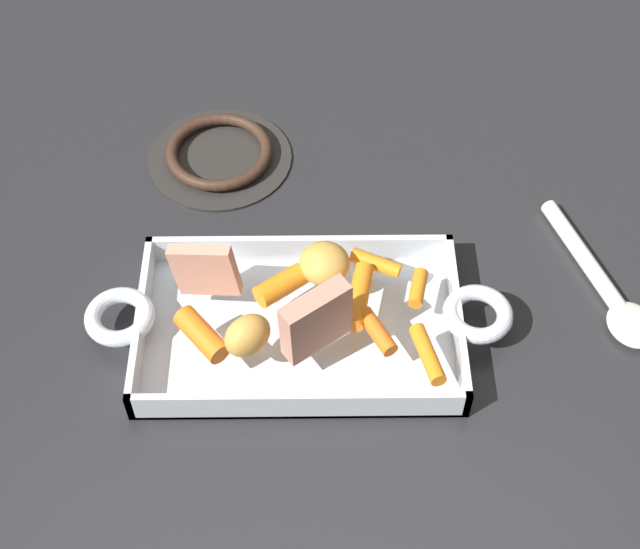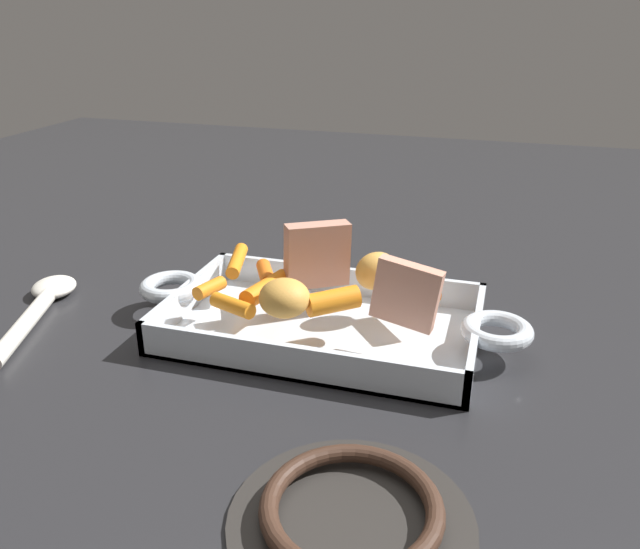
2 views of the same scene
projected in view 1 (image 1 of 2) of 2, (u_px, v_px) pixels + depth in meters
ground_plane at (300, 333)px, 0.93m from camera, size 2.19×2.19×0.00m
roasting_dish at (299, 326)px, 0.92m from camera, size 0.43×0.20×0.04m
roast_slice_thick at (205, 270)px, 0.89m from camera, size 0.07×0.02×0.07m
roast_slice_outer at (316, 320)px, 0.85m from camera, size 0.07×0.06×0.07m
baby_carrot_northwest at (281, 285)px, 0.90m from camera, size 0.06×0.05×0.03m
baby_carrot_southwest at (428, 354)px, 0.86m from camera, size 0.03×0.07×0.02m
baby_carrot_long at (376, 263)px, 0.93m from camera, size 0.05×0.04×0.02m
baby_carrot_center_right at (377, 331)px, 0.88m from camera, size 0.04×0.05×0.02m
baby_carrot_short at (418, 288)px, 0.91m from camera, size 0.02×0.04×0.02m
baby_carrot_southeast at (202, 335)px, 0.87m from camera, size 0.06×0.06×0.03m
baby_carrot_center_left at (359, 296)px, 0.90m from camera, size 0.03×0.08×0.02m
potato_whole at (325, 263)px, 0.91m from camera, size 0.07×0.07×0.04m
potato_corner at (247, 335)px, 0.86m from camera, size 0.06×0.06×0.04m
stove_burner_rear at (220, 154)px, 1.08m from camera, size 0.17×0.17×0.02m
serving_spoon at (610, 294)px, 0.95m from camera, size 0.10×0.21×0.02m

